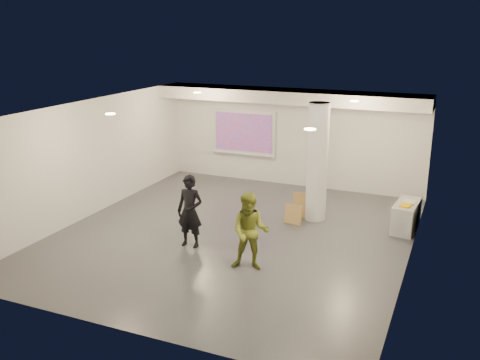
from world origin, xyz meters
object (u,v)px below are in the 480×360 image
at_px(column, 317,163).
at_px(credenza, 406,216).
at_px(projection_screen, 244,133).
at_px(man, 250,232).
at_px(woman, 190,211).

bearing_deg(column, credenza, 3.54).
xyz_separation_m(projection_screen, man, (2.65, -5.99, -0.72)).
height_order(projection_screen, man, projection_screen).
xyz_separation_m(projection_screen, woman, (0.98, -5.44, -0.70)).
relative_size(projection_screen, credenza, 1.75).
relative_size(column, man, 1.85).
bearing_deg(column, projection_screen, 139.44).
distance_m(projection_screen, woman, 5.57).
relative_size(projection_screen, woman, 1.27).
bearing_deg(projection_screen, man, -66.14).
bearing_deg(woman, credenza, 31.89).
bearing_deg(credenza, woman, -141.08).
bearing_deg(man, credenza, 39.20).
bearing_deg(projection_screen, woman, -79.78).
relative_size(column, woman, 1.82).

